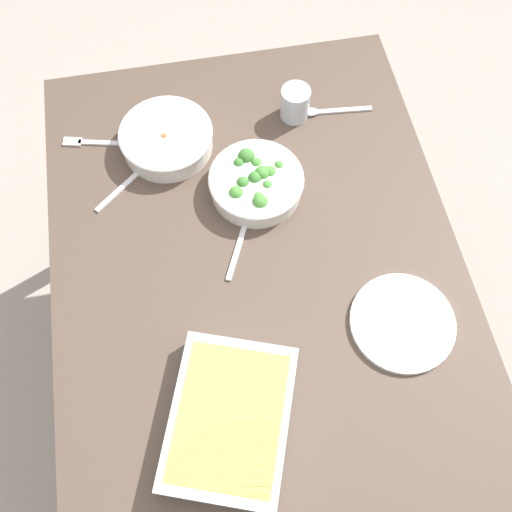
{
  "coord_description": "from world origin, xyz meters",
  "views": [
    {
      "loc": [
        0.55,
        -0.1,
        1.89
      ],
      "look_at": [
        0.0,
        0.0,
        0.74
      ],
      "focal_mm": 40.5,
      "sensor_mm": 36.0,
      "label": 1
    }
  ],
  "objects_px": {
    "drink_cup": "(295,104)",
    "side_plate": "(402,323)",
    "stew_bowl": "(166,138)",
    "spoon_spare": "(327,111)",
    "spoon_by_broccoli": "(242,235)",
    "spoon_by_stew": "(131,179)",
    "fork_on_table": "(94,143)",
    "broccoli_bowl": "(256,182)",
    "baking_dish": "(230,419)"
  },
  "relations": [
    {
      "from": "spoon_by_broccoli",
      "to": "fork_on_table",
      "type": "relative_size",
      "value": 0.94
    },
    {
      "from": "spoon_by_broccoli",
      "to": "spoon_spare",
      "type": "height_order",
      "value": "same"
    },
    {
      "from": "baking_dish",
      "to": "spoon_by_broccoli",
      "type": "distance_m",
      "value": 0.41
    },
    {
      "from": "stew_bowl",
      "to": "drink_cup",
      "type": "xyz_separation_m",
      "value": [
        -0.04,
        0.32,
        0.01
      ]
    },
    {
      "from": "stew_bowl",
      "to": "fork_on_table",
      "type": "bearing_deg",
      "value": -103.26
    },
    {
      "from": "drink_cup",
      "to": "spoon_by_stew",
      "type": "height_order",
      "value": "drink_cup"
    },
    {
      "from": "baking_dish",
      "to": "spoon_by_stew",
      "type": "distance_m",
      "value": 0.61
    },
    {
      "from": "broccoli_bowl",
      "to": "baking_dish",
      "type": "xyz_separation_m",
      "value": [
        0.52,
        -0.15,
        0.0
      ]
    },
    {
      "from": "spoon_by_stew",
      "to": "spoon_by_broccoli",
      "type": "distance_m",
      "value": 0.3
    },
    {
      "from": "side_plate",
      "to": "spoon_by_stew",
      "type": "xyz_separation_m",
      "value": [
        -0.46,
        -0.52,
        -0.0
      ]
    },
    {
      "from": "side_plate",
      "to": "baking_dish",
      "type": "bearing_deg",
      "value": -70.8
    },
    {
      "from": "spoon_by_broccoli",
      "to": "spoon_spare",
      "type": "xyz_separation_m",
      "value": [
        -0.31,
        0.27,
        0.0
      ]
    },
    {
      "from": "stew_bowl",
      "to": "spoon_spare",
      "type": "xyz_separation_m",
      "value": [
        -0.03,
        0.41,
        -0.03
      ]
    },
    {
      "from": "broccoli_bowl",
      "to": "spoon_by_broccoli",
      "type": "bearing_deg",
      "value": -24.75
    },
    {
      "from": "drink_cup",
      "to": "side_plate",
      "type": "relative_size",
      "value": 0.39
    },
    {
      "from": "broccoli_bowl",
      "to": "spoon_by_broccoli",
      "type": "xyz_separation_m",
      "value": [
        0.12,
        -0.05,
        -0.03
      ]
    },
    {
      "from": "drink_cup",
      "to": "spoon_by_broccoli",
      "type": "height_order",
      "value": "drink_cup"
    },
    {
      "from": "stew_bowl",
      "to": "fork_on_table",
      "type": "xyz_separation_m",
      "value": [
        -0.04,
        -0.18,
        -0.03
      ]
    },
    {
      "from": "baking_dish",
      "to": "fork_on_table",
      "type": "distance_m",
      "value": 0.75
    },
    {
      "from": "spoon_by_stew",
      "to": "broccoli_bowl",
      "type": "bearing_deg",
      "value": 74.33
    },
    {
      "from": "drink_cup",
      "to": "fork_on_table",
      "type": "bearing_deg",
      "value": -90.26
    },
    {
      "from": "baking_dish",
      "to": "spoon_by_stew",
      "type": "bearing_deg",
      "value": -166.85
    },
    {
      "from": "spoon_by_stew",
      "to": "spoon_by_broccoli",
      "type": "height_order",
      "value": "same"
    },
    {
      "from": "broccoli_bowl",
      "to": "drink_cup",
      "type": "bearing_deg",
      "value": 146.13
    },
    {
      "from": "baking_dish",
      "to": "fork_on_table",
      "type": "relative_size",
      "value": 2.02
    },
    {
      "from": "spoon_spare",
      "to": "fork_on_table",
      "type": "distance_m",
      "value": 0.58
    },
    {
      "from": "spoon_by_broccoli",
      "to": "broccoli_bowl",
      "type": "bearing_deg",
      "value": 155.25
    },
    {
      "from": "side_plate",
      "to": "spoon_spare",
      "type": "relative_size",
      "value": 1.25
    },
    {
      "from": "stew_bowl",
      "to": "spoon_by_broccoli",
      "type": "height_order",
      "value": "stew_bowl"
    },
    {
      "from": "broccoli_bowl",
      "to": "fork_on_table",
      "type": "bearing_deg",
      "value": -118.99
    },
    {
      "from": "side_plate",
      "to": "spoon_spare",
      "type": "height_order",
      "value": "side_plate"
    },
    {
      "from": "baking_dish",
      "to": "side_plate",
      "type": "height_order",
      "value": "baking_dish"
    },
    {
      "from": "spoon_by_broccoli",
      "to": "spoon_spare",
      "type": "bearing_deg",
      "value": 138.7
    },
    {
      "from": "broccoli_bowl",
      "to": "drink_cup",
      "type": "relative_size",
      "value": 2.58
    },
    {
      "from": "stew_bowl",
      "to": "drink_cup",
      "type": "distance_m",
      "value": 0.32
    },
    {
      "from": "drink_cup",
      "to": "fork_on_table",
      "type": "xyz_separation_m",
      "value": [
        -0.0,
        -0.5,
        -0.04
      ]
    },
    {
      "from": "spoon_spare",
      "to": "fork_on_table",
      "type": "relative_size",
      "value": 1.0
    },
    {
      "from": "stew_bowl",
      "to": "spoon_by_stew",
      "type": "bearing_deg",
      "value": -50.02
    },
    {
      "from": "broccoli_bowl",
      "to": "spoon_by_broccoli",
      "type": "relative_size",
      "value": 1.32
    },
    {
      "from": "spoon_by_stew",
      "to": "spoon_by_broccoli",
      "type": "relative_size",
      "value": 0.88
    },
    {
      "from": "drink_cup",
      "to": "spoon_by_stew",
      "type": "relative_size",
      "value": 0.58
    },
    {
      "from": "fork_on_table",
      "to": "stew_bowl",
      "type": "bearing_deg",
      "value": 76.74
    },
    {
      "from": "stew_bowl",
      "to": "broccoli_bowl",
      "type": "relative_size",
      "value": 1.02
    },
    {
      "from": "drink_cup",
      "to": "side_plate",
      "type": "xyz_separation_m",
      "value": [
        0.58,
        0.11,
        -0.03
      ]
    },
    {
      "from": "stew_bowl",
      "to": "spoon_spare",
      "type": "distance_m",
      "value": 0.41
    },
    {
      "from": "drink_cup",
      "to": "spoon_by_stew",
      "type": "bearing_deg",
      "value": -73.94
    },
    {
      "from": "drink_cup",
      "to": "side_plate",
      "type": "distance_m",
      "value": 0.59
    },
    {
      "from": "broccoli_bowl",
      "to": "baking_dish",
      "type": "distance_m",
      "value": 0.54
    },
    {
      "from": "spoon_by_stew",
      "to": "spoon_spare",
      "type": "height_order",
      "value": "same"
    },
    {
      "from": "broccoli_bowl",
      "to": "spoon_by_broccoli",
      "type": "height_order",
      "value": "broccoli_bowl"
    }
  ]
}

